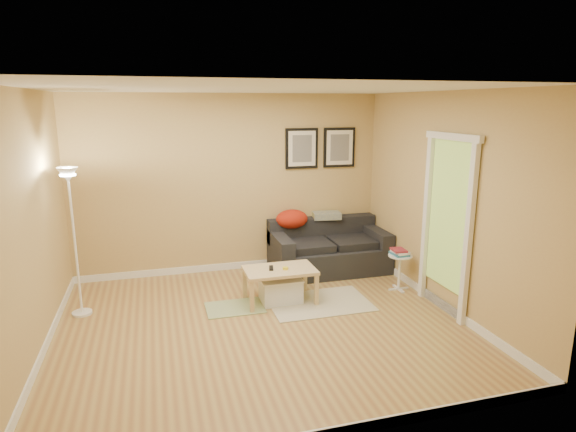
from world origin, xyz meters
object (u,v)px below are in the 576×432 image
object	(u,v)px
sofa	(329,247)
book_stack	(399,252)
storage_bin	(281,290)
coffee_table	(280,285)
floor_lamp	(75,247)
side_table	(399,272)

from	to	relation	value
sofa	book_stack	bearing A→B (deg)	-56.37
storage_bin	book_stack	bearing A→B (deg)	-0.76
coffee_table	floor_lamp	bearing A→B (deg)	176.96
book_stack	floor_lamp	size ratio (longest dim) A/B	0.14
side_table	floor_lamp	bearing A→B (deg)	175.30
sofa	coffee_table	size ratio (longest dim) A/B	1.93
storage_bin	floor_lamp	size ratio (longest dim) A/B	0.29
side_table	book_stack	size ratio (longest dim) A/B	1.94
coffee_table	side_table	size ratio (longest dim) A/B	1.81
sofa	book_stack	size ratio (longest dim) A/B	6.76
coffee_table	storage_bin	xyz separation A→B (m)	(0.01, -0.00, -0.06)
sofa	coffee_table	xyz separation A→B (m)	(-1.01, -0.93, -0.15)
sofa	side_table	distance (m)	1.17
book_stack	sofa	bearing A→B (deg)	121.02
side_table	sofa	bearing A→B (deg)	123.30
sofa	book_stack	distance (m)	1.16
sofa	floor_lamp	world-z (taller)	floor_lamp
coffee_table	side_table	bearing A→B (deg)	2.42
sofa	side_table	xyz separation A→B (m)	(0.64, -0.97, -0.13)
coffee_table	book_stack	size ratio (longest dim) A/B	3.51
storage_bin	book_stack	size ratio (longest dim) A/B	2.05
sofa	floor_lamp	distance (m)	3.47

